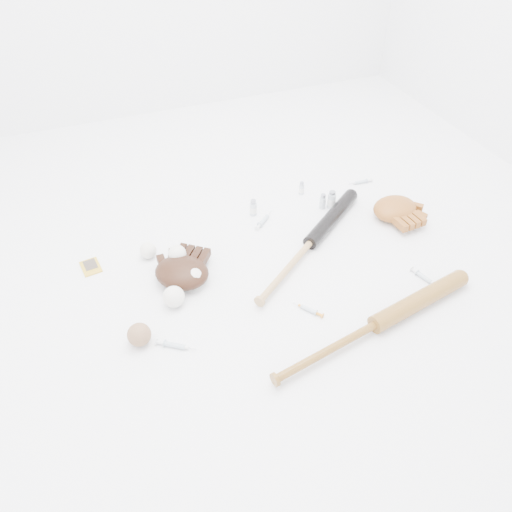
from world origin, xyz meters
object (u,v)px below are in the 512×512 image
object	(u,v)px
pedestal	(179,264)
bat_wood	(376,324)
bat_dark	(310,242)
glove_dark	(182,272)

from	to	relation	value
pedestal	bat_wood	bearing A→B (deg)	-45.47
bat_wood	pedestal	world-z (taller)	bat_wood
pedestal	bat_dark	bearing A→B (deg)	-8.76
bat_dark	glove_dark	xyz separation A→B (m)	(-0.54, 0.00, 0.01)
bat_wood	glove_dark	distance (m)	0.73
bat_wood	pedestal	bearing A→B (deg)	123.45
glove_dark	pedestal	distance (m)	0.08
pedestal	glove_dark	bearing A→B (deg)	-93.95
glove_dark	pedestal	world-z (taller)	glove_dark
bat_dark	pedestal	world-z (taller)	bat_dark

